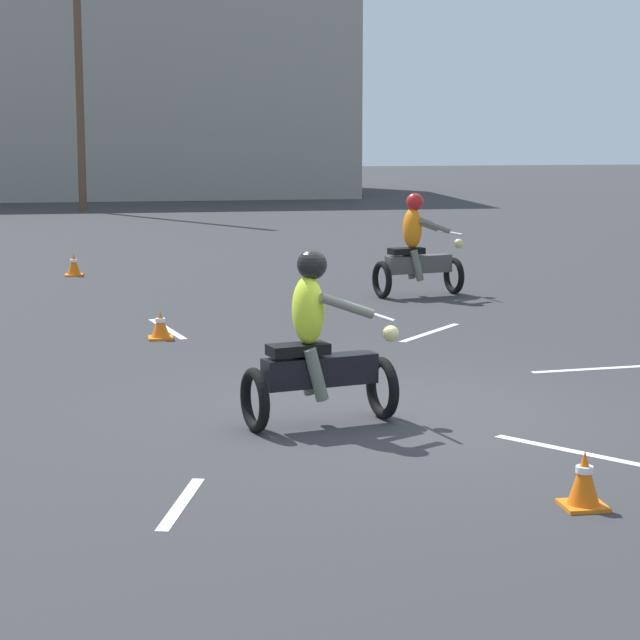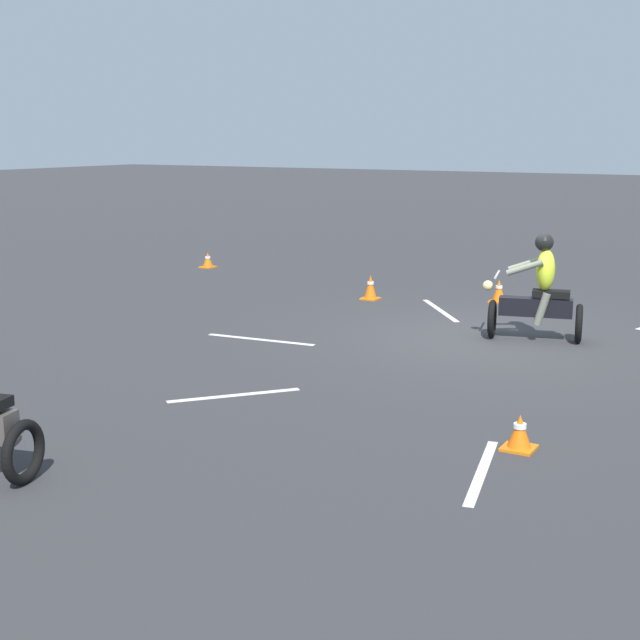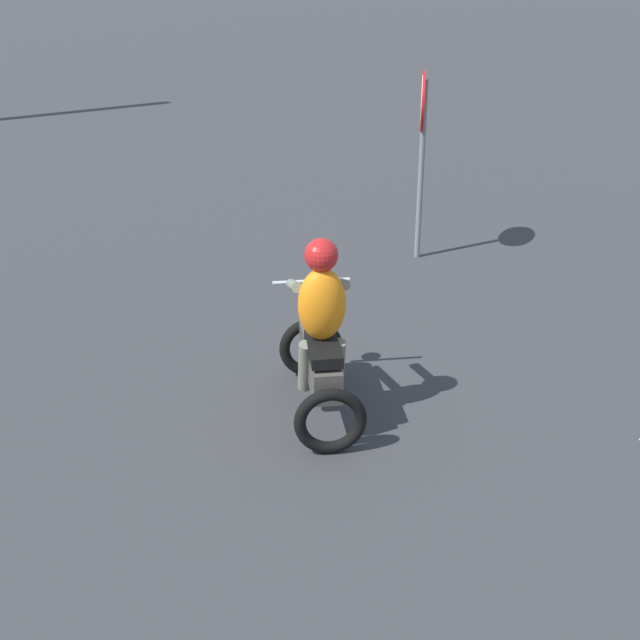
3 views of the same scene
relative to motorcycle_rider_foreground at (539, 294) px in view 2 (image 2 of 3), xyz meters
The scene contains 10 objects.
ground_plane 1.08m from the motorcycle_rider_foreground, 21.63° to the left, with size 120.00×120.00×0.00m, color #333335.
motorcycle_rider_foreground is the anchor object (origin of this frame).
traffic_cone_near_right 5.06m from the motorcycle_rider_foreground, 104.42° to the left, with size 0.32×0.32×0.37m.
traffic_cone_mid_center 4.24m from the motorcycle_rider_foreground, 25.97° to the right, with size 0.32×0.32×0.47m.
traffic_cone_far_right 3.22m from the motorcycle_rider_foreground, 60.96° to the right, with size 0.32×0.32×0.43m.
traffic_cone_far_center 9.73m from the motorcycle_rider_foreground, 22.02° to the right, with size 0.32×0.32×0.36m.
lane_stripe_e 4.32m from the motorcycle_rider_foreground, 29.30° to the left, with size 0.10×1.82×0.01m, color silver.
lane_stripe_ne 5.34m from the motorcycle_rider_foreground, 63.86° to the left, with size 0.10×1.65×0.01m, color silver.
lane_stripe_n 5.80m from the motorcycle_rider_foreground, 101.38° to the left, with size 0.10×1.72×0.01m, color silver.
lane_stripe_se 2.74m from the motorcycle_rider_foreground, 33.98° to the right, with size 0.10×2.07×0.01m, color silver.
Camera 2 is at (-4.49, 12.97, 3.12)m, focal length 50.00 mm.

